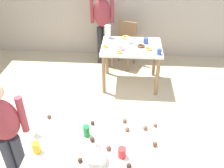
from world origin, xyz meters
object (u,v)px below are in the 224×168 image
dining_table_far (131,52)px  chair_far_table (125,42)px  person_girl_near (5,130)px  pitcher_far (108,32)px  mixing_bowl (95,159)px  person_adult_far (102,19)px  dining_table_near (101,150)px  soda_can (86,131)px

dining_table_far → chair_far_table: bearing=99.3°
dining_table_far → person_girl_near: person_girl_near is taller
person_girl_near → pitcher_far: size_ratio=6.07×
person_girl_near → mixing_bowl: 0.97m
person_girl_near → person_adult_far: (0.66, 2.90, 0.12)m
dining_table_near → chair_far_table: size_ratio=1.54×
person_adult_far → mixing_bowl: person_adult_far is taller
person_adult_far → dining_table_near: bearing=-84.3°
dining_table_near → dining_table_far: 2.19m
mixing_bowl → pitcher_far: size_ratio=0.87×
chair_far_table → mixing_bowl: (-0.18, -3.13, 0.30)m
pitcher_far → soda_can: bearing=-90.0°
person_girl_near → soda_can: 0.80m
dining_table_near → person_girl_near: bearing=177.1°
person_girl_near → mixing_bowl: size_ratio=6.97×
dining_table_far → person_adult_far: size_ratio=0.66×
dining_table_far → pitcher_far: bearing=143.7°
person_adult_far → mixing_bowl: size_ratio=7.85×
pitcher_far → person_girl_near: bearing=-108.1°
person_girl_near → pitcher_far: person_girl_near is taller
chair_far_table → mixing_bowl: bearing=-93.3°
pitcher_far → chair_far_table: bearing=53.5°
dining_table_near → pitcher_far: 2.50m
mixing_bowl → soda_can: bearing=112.1°
person_adult_far → pitcher_far: (0.14, -0.46, -0.06)m
dining_table_far → mixing_bowl: bearing=-97.1°
person_girl_near → pitcher_far: 2.57m
dining_table_near → pitcher_far: (-0.15, 2.49, 0.21)m
person_adult_far → soda_can: person_adult_far is taller
dining_table_near → chair_far_table: chair_far_table is taller
soda_can → person_adult_far: bearing=92.8°
person_adult_far → person_girl_near: bearing=-102.8°
chair_far_table → dining_table_far: bearing=-80.7°
dining_table_near → pitcher_far: size_ratio=5.99×
dining_table_far → pitcher_far: (-0.43, 0.31, 0.23)m
chair_far_table → mixing_bowl: chair_far_table is taller
mixing_bowl → person_adult_far: bearing=94.8°
chair_far_table → soda_can: size_ratio=7.13×
dining_table_far → person_adult_far: person_adult_far is taller
chair_far_table → soda_can: (-0.31, -2.82, 0.31)m
dining_table_far → soda_can: bearing=-101.6°
pitcher_far → mixing_bowl: bearing=-87.3°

